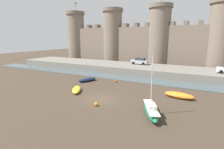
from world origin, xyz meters
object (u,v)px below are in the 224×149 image
rowboat_midflat_centre (87,80)px  mooring_buoy_off_centre (116,81)px  mooring_buoy_mid_mud (96,104)px  sailboat_midflat_right (151,110)px  car_quay_centre_east (140,61)px  rowboat_foreground_right (76,90)px  rowboat_midflat_left (179,95)px

rowboat_midflat_centre → mooring_buoy_off_centre: rowboat_midflat_centre is taller
rowboat_midflat_centre → mooring_buoy_mid_mud: 12.23m
mooring_buoy_off_centre → mooring_buoy_mid_mud: size_ratio=0.89×
mooring_buoy_off_centre → mooring_buoy_mid_mud: (3.09, -11.14, 0.03)m
sailboat_midflat_right → car_quay_centre_east: 25.72m
sailboat_midflat_right → rowboat_midflat_centre: sailboat_midflat_right is taller
mooring_buoy_mid_mud → rowboat_foreground_right: bearing=149.6°
sailboat_midflat_right → car_quay_centre_east: size_ratio=1.53×
rowboat_midflat_centre → rowboat_midflat_left: rowboat_midflat_left is taller
mooring_buoy_mid_mud → rowboat_midflat_centre: bearing=130.7°
rowboat_midflat_centre → rowboat_midflat_left: 16.34m
rowboat_midflat_centre → rowboat_midflat_left: bearing=-6.0°
sailboat_midflat_right → rowboat_midflat_left: (1.86, 7.07, -0.17)m
sailboat_midflat_right → rowboat_midflat_centre: size_ratio=1.59×
rowboat_midflat_left → mooring_buoy_off_centre: 11.92m
sailboat_midflat_right → car_quay_centre_east: sailboat_midflat_right is taller
mooring_buoy_off_centre → mooring_buoy_mid_mud: 11.56m
mooring_buoy_mid_mud → sailboat_midflat_right: bearing=4.4°
rowboat_foreground_right → mooring_buoy_off_centre: (2.63, 7.77, -0.12)m
rowboat_midflat_centre → mooring_buoy_mid_mud: (7.97, -9.27, -0.11)m
rowboat_midflat_left → mooring_buoy_mid_mud: rowboat_midflat_left is taller
rowboat_midflat_centre → car_quay_centre_east: size_ratio=0.96×
rowboat_midflat_centre → car_quay_centre_east: (4.84, 15.04, 2.00)m
mooring_buoy_off_centre → car_quay_centre_east: size_ratio=0.10×
mooring_buoy_mid_mud → car_quay_centre_east: car_quay_centre_east is taller
sailboat_midflat_right → rowboat_midflat_centre: (-14.39, 8.78, -0.24)m
rowboat_midflat_left → car_quay_centre_east: bearing=124.2°
rowboat_foreground_right → sailboat_midflat_right: size_ratio=0.60×
mooring_buoy_off_centre → mooring_buoy_mid_mud: mooring_buoy_mid_mud is taller
rowboat_midflat_centre → car_quay_centre_east: 15.93m
rowboat_foreground_right → mooring_buoy_mid_mud: size_ratio=8.31×
mooring_buoy_mid_mud → rowboat_midflat_left: bearing=42.4°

